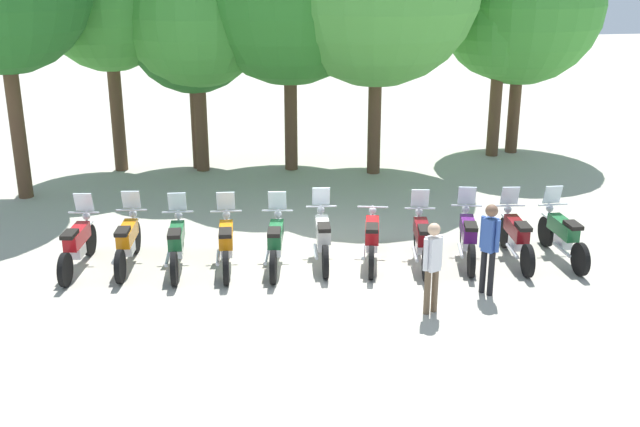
% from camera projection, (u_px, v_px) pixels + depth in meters
% --- Properties ---
extents(ground_plane, '(80.00, 80.00, 0.00)m').
position_uv_depth(ground_plane, '(324.00, 264.00, 15.29)').
color(ground_plane, '#ADA899').
extents(motorcycle_0, '(0.71, 2.18, 1.37)m').
position_uv_depth(motorcycle_0, '(77.00, 244.00, 14.93)').
color(motorcycle_0, black).
rests_on(motorcycle_0, ground_plane).
extents(motorcycle_1, '(0.65, 2.19, 1.37)m').
position_uv_depth(motorcycle_1, '(128.00, 241.00, 15.07)').
color(motorcycle_1, black).
rests_on(motorcycle_1, ground_plane).
extents(motorcycle_2, '(0.62, 2.19, 1.37)m').
position_uv_depth(motorcycle_2, '(177.00, 243.00, 14.96)').
color(motorcycle_2, black).
rests_on(motorcycle_2, ground_plane).
extents(motorcycle_3, '(0.62, 2.19, 1.37)m').
position_uv_depth(motorcycle_3, '(226.00, 242.00, 15.01)').
color(motorcycle_3, black).
rests_on(motorcycle_3, ground_plane).
extents(motorcycle_4, '(0.72, 2.17, 1.37)m').
position_uv_depth(motorcycle_4, '(276.00, 242.00, 15.04)').
color(motorcycle_4, black).
rests_on(motorcycle_4, ground_plane).
extents(motorcycle_5, '(0.64, 2.19, 1.37)m').
position_uv_depth(motorcycle_5, '(323.00, 237.00, 15.29)').
color(motorcycle_5, black).
rests_on(motorcycle_5, ground_plane).
extents(motorcycle_6, '(0.79, 2.15, 0.99)m').
position_uv_depth(motorcycle_6, '(372.00, 238.00, 15.25)').
color(motorcycle_6, black).
rests_on(motorcycle_6, ground_plane).
extents(motorcycle_7, '(0.72, 2.17, 1.37)m').
position_uv_depth(motorcycle_7, '(422.00, 239.00, 15.17)').
color(motorcycle_7, black).
rests_on(motorcycle_7, ground_plane).
extents(motorcycle_8, '(0.80, 2.15, 1.37)m').
position_uv_depth(motorcycle_8, '(468.00, 236.00, 15.34)').
color(motorcycle_8, black).
rests_on(motorcycle_8, ground_plane).
extents(motorcycle_9, '(0.65, 2.19, 1.37)m').
position_uv_depth(motorcycle_9, '(516.00, 236.00, 15.34)').
color(motorcycle_9, black).
rests_on(motorcycle_9, ground_plane).
extents(motorcycle_10, '(0.62, 2.19, 1.37)m').
position_uv_depth(motorcycle_10, '(562.00, 235.00, 15.40)').
color(motorcycle_10, black).
rests_on(motorcycle_10, ground_plane).
extents(person_0, '(0.31, 0.38, 1.70)m').
position_uv_depth(person_0, '(489.00, 242.00, 13.68)').
color(person_0, black).
rests_on(person_0, ground_plane).
extents(person_1, '(0.40, 0.28, 1.63)m').
position_uv_depth(person_1, '(432.00, 261.00, 12.97)').
color(person_1, brown).
rests_on(person_1, ground_plane).
extents(tree_1, '(3.52, 3.52, 6.29)m').
position_uv_depth(tree_1, '(108.00, 6.00, 20.43)').
color(tree_1, brown).
rests_on(tree_1, ground_plane).
extents(tree_2, '(3.62, 3.62, 5.76)m').
position_uv_depth(tree_2, '(192.00, 27.00, 20.84)').
color(tree_2, brown).
rests_on(tree_2, ground_plane).
extents(tree_3, '(3.91, 3.91, 6.22)m').
position_uv_depth(tree_3, '(196.00, 16.00, 20.47)').
color(tree_3, brown).
rests_on(tree_3, ground_plane).
extents(tree_6, '(3.28, 3.28, 5.61)m').
position_uv_depth(tree_6, '(501.00, 22.00, 22.15)').
color(tree_6, brown).
rests_on(tree_6, ground_plane).
extents(tree_7, '(4.68, 4.68, 6.78)m').
position_uv_depth(tree_7, '(523.00, 4.00, 22.38)').
color(tree_7, brown).
rests_on(tree_7, ground_plane).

